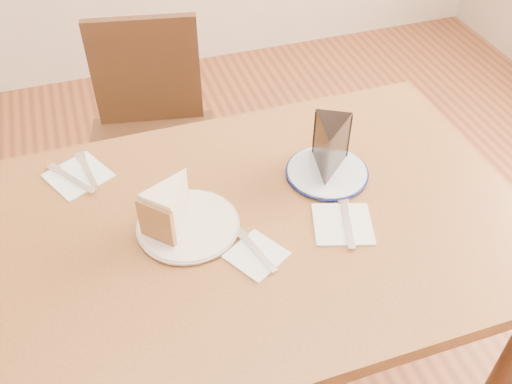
{
  "coord_description": "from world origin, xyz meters",
  "views": [
    {
      "loc": [
        -0.28,
        -0.83,
        1.66
      ],
      "look_at": [
        0.01,
        0.04,
        0.8
      ],
      "focal_mm": 40.0,
      "sensor_mm": 36.0,
      "label": 1
    }
  ],
  "objects_px": {
    "chair_far": "(153,141)",
    "plate_cream": "(188,225)",
    "carrot_cake": "(173,205)",
    "chocolate_cake": "(329,150)",
    "table": "(258,249)",
    "plate_navy": "(327,173)"
  },
  "relations": [
    {
      "from": "plate_navy",
      "to": "carrot_cake",
      "type": "height_order",
      "value": "carrot_cake"
    },
    {
      "from": "table",
      "to": "plate_navy",
      "type": "distance_m",
      "value": 0.25
    },
    {
      "from": "carrot_cake",
      "to": "chocolate_cake",
      "type": "distance_m",
      "value": 0.39
    },
    {
      "from": "table",
      "to": "chair_far",
      "type": "bearing_deg",
      "value": 100.48
    },
    {
      "from": "plate_cream",
      "to": "table",
      "type": "bearing_deg",
      "value": -10.22
    },
    {
      "from": "chair_far",
      "to": "carrot_cake",
      "type": "bearing_deg",
      "value": 97.07
    },
    {
      "from": "plate_cream",
      "to": "chocolate_cake",
      "type": "height_order",
      "value": "chocolate_cake"
    },
    {
      "from": "table",
      "to": "chocolate_cake",
      "type": "xyz_separation_m",
      "value": [
        0.21,
        0.1,
        0.17
      ]
    },
    {
      "from": "chair_far",
      "to": "carrot_cake",
      "type": "height_order",
      "value": "carrot_cake"
    },
    {
      "from": "chocolate_cake",
      "to": "table",
      "type": "bearing_deg",
      "value": 54.24
    },
    {
      "from": "chair_far",
      "to": "plate_cream",
      "type": "relative_size",
      "value": 3.96
    },
    {
      "from": "plate_cream",
      "to": "carrot_cake",
      "type": "height_order",
      "value": "carrot_cake"
    },
    {
      "from": "table",
      "to": "chair_far",
      "type": "relative_size",
      "value": 1.41
    },
    {
      "from": "chair_far",
      "to": "plate_cream",
      "type": "xyz_separation_m",
      "value": [
        -0.02,
        -0.69,
        0.28
      ]
    },
    {
      "from": "table",
      "to": "plate_navy",
      "type": "bearing_deg",
      "value": 24.41
    },
    {
      "from": "chair_far",
      "to": "carrot_cake",
      "type": "relative_size",
      "value": 7.35
    },
    {
      "from": "plate_navy",
      "to": "carrot_cake",
      "type": "xyz_separation_m",
      "value": [
        -0.38,
        -0.05,
        0.05
      ]
    },
    {
      "from": "chair_far",
      "to": "plate_navy",
      "type": "distance_m",
      "value": 0.76
    },
    {
      "from": "plate_cream",
      "to": "carrot_cake",
      "type": "distance_m",
      "value": 0.06
    },
    {
      "from": "chair_far",
      "to": "plate_navy",
      "type": "relative_size",
      "value": 4.46
    },
    {
      "from": "chair_far",
      "to": "plate_cream",
      "type": "height_order",
      "value": "chair_far"
    },
    {
      "from": "table",
      "to": "plate_navy",
      "type": "height_order",
      "value": "plate_navy"
    }
  ]
}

